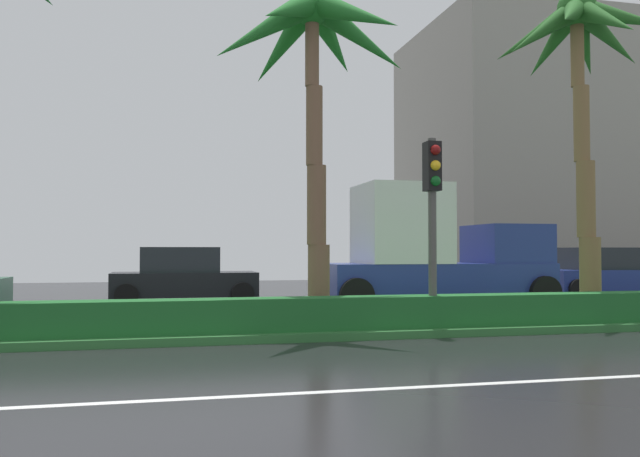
{
  "coord_description": "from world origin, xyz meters",
  "views": [
    {
      "loc": [
        0.31,
        -5.4,
        1.62
      ],
      "look_at": [
        4.25,
        11.17,
        2.19
      ],
      "focal_mm": 37.13,
      "sensor_mm": 36.0,
      "label": 1
    }
  ],
  "objects_px": {
    "palm_tree_centre": "(314,49)",
    "traffic_signal_median_right": "(433,196)",
    "car_in_traffic_third": "(602,273)",
    "box_truck_lead": "(433,253)",
    "car_in_traffic_second": "(183,277)",
    "palm_tree_centre_right": "(578,52)"
  },
  "relations": [
    {
      "from": "palm_tree_centre",
      "to": "box_truck_lead",
      "type": "relative_size",
      "value": 1.08
    },
    {
      "from": "palm_tree_centre",
      "to": "traffic_signal_median_right",
      "type": "bearing_deg",
      "value": -21.35
    },
    {
      "from": "traffic_signal_median_right",
      "to": "car_in_traffic_third",
      "type": "relative_size",
      "value": 0.85
    },
    {
      "from": "car_in_traffic_second",
      "to": "box_truck_lead",
      "type": "height_order",
      "value": "box_truck_lead"
    },
    {
      "from": "palm_tree_centre_right",
      "to": "box_truck_lead",
      "type": "xyz_separation_m",
      "value": [
        -2.04,
        3.87,
        -4.75
      ]
    },
    {
      "from": "palm_tree_centre",
      "to": "palm_tree_centre_right",
      "type": "distance_m",
      "value": 6.67
    },
    {
      "from": "traffic_signal_median_right",
      "to": "box_truck_lead",
      "type": "distance_m",
      "value": 6.11
    },
    {
      "from": "palm_tree_centre_right",
      "to": "car_in_traffic_second",
      "type": "bearing_deg",
      "value": 142.24
    },
    {
      "from": "palm_tree_centre",
      "to": "car_in_traffic_third",
      "type": "relative_size",
      "value": 1.6
    },
    {
      "from": "car_in_traffic_second",
      "to": "box_truck_lead",
      "type": "relative_size",
      "value": 0.67
    },
    {
      "from": "car_in_traffic_second",
      "to": "car_in_traffic_third",
      "type": "relative_size",
      "value": 1.0
    },
    {
      "from": "palm_tree_centre_right",
      "to": "car_in_traffic_third",
      "type": "xyz_separation_m",
      "value": [
        5.39,
        6.52,
        -5.47
      ]
    },
    {
      "from": "palm_tree_centre_right",
      "to": "box_truck_lead",
      "type": "height_order",
      "value": "palm_tree_centre_right"
    },
    {
      "from": "palm_tree_centre_right",
      "to": "car_in_traffic_third",
      "type": "relative_size",
      "value": 1.78
    },
    {
      "from": "car_in_traffic_second",
      "to": "car_in_traffic_third",
      "type": "distance_m",
      "value": 14.29
    },
    {
      "from": "palm_tree_centre",
      "to": "box_truck_lead",
      "type": "xyz_separation_m",
      "value": [
        4.54,
        4.67,
        -4.11
      ]
    },
    {
      "from": "box_truck_lead",
      "to": "car_in_traffic_third",
      "type": "height_order",
      "value": "box_truck_lead"
    },
    {
      "from": "palm_tree_centre",
      "to": "car_in_traffic_second",
      "type": "relative_size",
      "value": 1.6
    },
    {
      "from": "box_truck_lead",
      "to": "car_in_traffic_third",
      "type": "xyz_separation_m",
      "value": [
        7.43,
        2.65,
        -0.72
      ]
    },
    {
      "from": "car_in_traffic_second",
      "to": "box_truck_lead",
      "type": "bearing_deg",
      "value": -23.78
    },
    {
      "from": "traffic_signal_median_right",
      "to": "car_in_traffic_third",
      "type": "xyz_separation_m",
      "value": [
        9.8,
        8.17,
        -1.84
      ]
    },
    {
      "from": "palm_tree_centre_right",
      "to": "car_in_traffic_second",
      "type": "xyz_separation_m",
      "value": [
        -8.9,
        6.89,
        -5.47
      ]
    }
  ]
}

